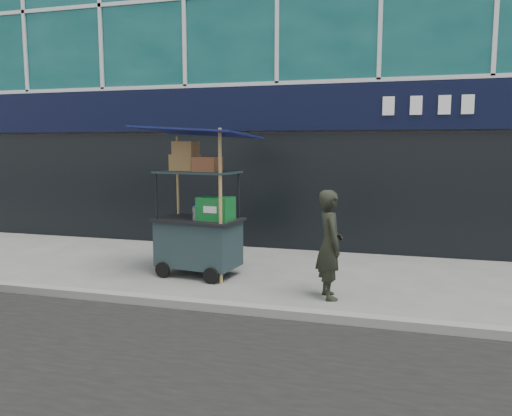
% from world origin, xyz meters
% --- Properties ---
extents(ground, '(80.00, 80.00, 0.00)m').
position_xyz_m(ground, '(0.00, 0.00, 0.00)').
color(ground, '#62625D').
rests_on(ground, ground).
extents(curb, '(80.00, 0.18, 0.12)m').
position_xyz_m(curb, '(0.00, -0.20, 0.06)').
color(curb, gray).
rests_on(curb, ground).
extents(vendor_cart, '(1.99, 1.54, 2.48)m').
position_xyz_m(vendor_cart, '(-0.73, 1.43, 0.87)').
color(vendor_cart, '#1A2C2D').
rests_on(vendor_cart, ground).
extents(vendor_man, '(0.56, 0.66, 1.55)m').
position_xyz_m(vendor_man, '(1.52, 0.78, 0.77)').
color(vendor_man, black).
rests_on(vendor_man, ground).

